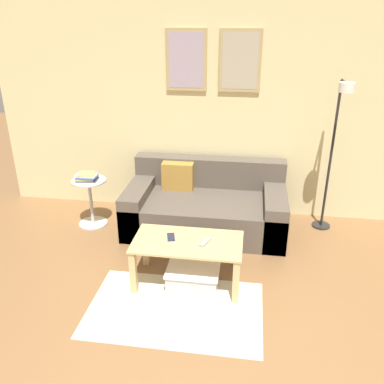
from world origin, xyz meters
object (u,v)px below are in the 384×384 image
object	(u,v)px
side_table	(91,198)
floor_lamp	(336,140)
storage_bin	(193,276)
couch	(206,206)
coffee_table	(188,249)
book_stack	(86,177)
remote_control	(205,242)
cell_phone	(171,237)

from	to	relation	value
side_table	floor_lamp	bearing A→B (deg)	4.32
storage_bin	couch	bearing A→B (deg)	91.10
storage_bin	floor_lamp	world-z (taller)	floor_lamp
coffee_table	floor_lamp	world-z (taller)	floor_lamp
side_table	book_stack	size ratio (longest dim) A/B	2.22
floor_lamp	remote_control	xyz separation A→B (m)	(-1.21, -1.16, -0.64)
floor_lamp	side_table	xyz separation A→B (m)	(-2.64, -0.20, -0.74)
couch	cell_phone	world-z (taller)	couch
book_stack	cell_phone	distance (m)	1.45
side_table	cell_phone	size ratio (longest dim) A/B	3.96
coffee_table	remote_control	bearing A→B (deg)	-5.36
storage_bin	book_stack	xyz separation A→B (m)	(-1.35, 0.97, 0.50)
remote_control	coffee_table	bearing A→B (deg)	-163.49
floor_lamp	remote_control	bearing A→B (deg)	-136.17
storage_bin	remote_control	xyz separation A→B (m)	(0.10, 0.03, 0.34)
side_table	remote_control	world-z (taller)	side_table
book_stack	remote_control	size ratio (longest dim) A/B	1.67
book_stack	remote_control	bearing A→B (deg)	-33.19
book_stack	storage_bin	bearing A→B (deg)	-35.85
floor_lamp	remote_control	world-z (taller)	floor_lamp
floor_lamp	side_table	world-z (taller)	floor_lamp
couch	storage_bin	bearing A→B (deg)	-88.90
side_table	remote_control	bearing A→B (deg)	-33.84
couch	floor_lamp	xyz separation A→B (m)	(1.33, 0.07, 0.83)
book_stack	remote_control	distance (m)	1.74
couch	floor_lamp	bearing A→B (deg)	2.89
coffee_table	floor_lamp	xyz separation A→B (m)	(1.36, 1.14, 0.73)
storage_bin	remote_control	bearing A→B (deg)	15.10
coffee_table	book_stack	world-z (taller)	book_stack
floor_lamp	storage_bin	bearing A→B (deg)	-137.78
couch	floor_lamp	world-z (taller)	floor_lamp
remote_control	cell_phone	size ratio (longest dim) A/B	1.07
cell_phone	coffee_table	bearing A→B (deg)	-29.04
side_table	storage_bin	bearing A→B (deg)	-36.54
side_table	book_stack	bearing A→B (deg)	-141.10
couch	floor_lamp	distance (m)	1.57
cell_phone	couch	bearing A→B (deg)	65.18
side_table	remote_control	xyz separation A→B (m)	(1.43, -0.96, 0.10)
side_table	cell_phone	world-z (taller)	side_table
storage_bin	book_stack	bearing A→B (deg)	144.15
floor_lamp	side_table	distance (m)	2.75
side_table	book_stack	world-z (taller)	book_stack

